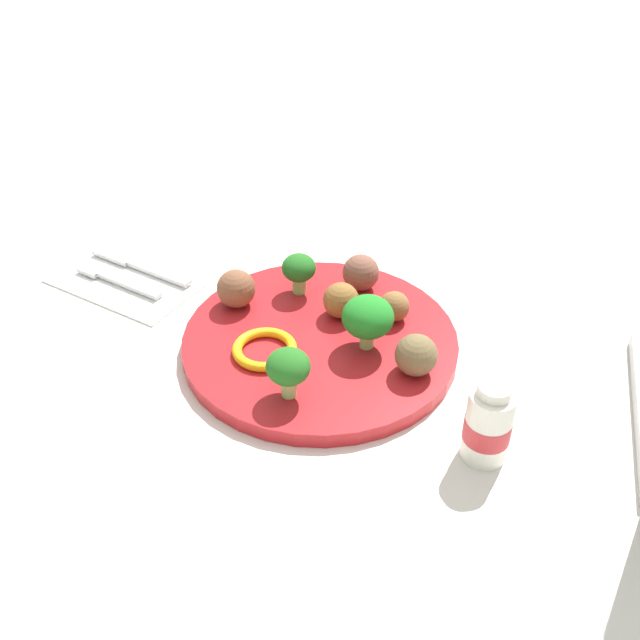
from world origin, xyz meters
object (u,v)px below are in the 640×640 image
at_px(plate, 320,342).
at_px(fork, 115,278).
at_px(broccoli_floret_mid_left, 288,368).
at_px(yogurt_bottle, 488,424).
at_px(meatball_back_left, 235,290).
at_px(napkin, 131,277).
at_px(broccoli_floret_front_left, 368,318).
at_px(meatball_mid_left, 343,301).
at_px(knife, 137,264).
at_px(meatball_center, 416,355).
at_px(pepper_ring_back_left, 265,349).
at_px(meatball_mid_right, 361,273).
at_px(meatball_near_rim, 394,306).
at_px(broccoli_floret_center, 299,269).

distance_m(plate, fork, 0.27).
relative_size(plate, broccoli_floret_mid_left, 5.59).
relative_size(plate, yogurt_bottle, 3.50).
height_order(plate, fork, plate).
height_order(meatball_back_left, napkin, meatball_back_left).
bearing_deg(broccoli_floret_front_left, yogurt_bottle, 157.62).
distance_m(meatball_mid_left, knife, 0.27).
bearing_deg(meatball_center, pepper_ring_back_left, 20.68).
bearing_deg(knife, meatball_center, 178.00).
xyz_separation_m(meatball_mid_right, knife, (0.26, 0.08, -0.03)).
bearing_deg(meatball_center, meatball_mid_left, -22.06).
bearing_deg(knife, yogurt_bottle, 172.06).
xyz_separation_m(pepper_ring_back_left, napkin, (0.22, -0.05, -0.02)).
distance_m(broccoli_floret_mid_left, fork, 0.30).
bearing_deg(plate, meatball_near_rim, -127.93).
bearing_deg(meatball_back_left, napkin, 0.91).
bearing_deg(meatball_mid_right, broccoli_floret_mid_left, 98.80).
bearing_deg(meatball_center, meatball_near_rim, -49.30).
relative_size(meatball_mid_left, pepper_ring_back_left, 0.59).
bearing_deg(meatball_near_rim, knife, 9.35).
bearing_deg(broccoli_floret_center, meatball_center, 161.61).
xyz_separation_m(pepper_ring_back_left, knife, (0.23, -0.06, -0.01)).
xyz_separation_m(broccoli_floret_center, meatball_back_left, (0.04, 0.06, -0.01)).
height_order(meatball_mid_right, napkin, meatball_mid_right).
height_order(pepper_ring_back_left, yogurt_bottle, yogurt_bottle).
bearing_deg(broccoli_floret_front_left, meatball_mid_right, -57.54).
relative_size(meatball_back_left, napkin, 0.24).
height_order(plate, meatball_mid_right, meatball_mid_right).
height_order(broccoli_floret_front_left, yogurt_bottle, yogurt_bottle).
xyz_separation_m(broccoli_floret_front_left, napkin, (0.30, 0.01, -0.05)).
distance_m(plate, broccoli_floret_front_left, 0.07).
xyz_separation_m(meatball_near_rim, meatball_mid_left, (0.05, 0.02, 0.00)).
bearing_deg(yogurt_bottle, napkin, -5.82).
xyz_separation_m(broccoli_floret_front_left, pepper_ring_back_left, (0.08, 0.06, -0.03)).
xyz_separation_m(pepper_ring_back_left, yogurt_bottle, (-0.23, -0.00, 0.02)).
bearing_deg(meatball_mid_left, meatball_back_left, 22.54).
xyz_separation_m(broccoli_floret_mid_left, pepper_ring_back_left, (0.05, -0.04, -0.03)).
bearing_deg(napkin, plate, -178.88).
height_order(broccoli_floret_front_left, broccoli_floret_mid_left, broccoli_floret_front_left).
height_order(plate, broccoli_floret_front_left, broccoli_floret_front_left).
bearing_deg(knife, fork, 89.50).
relative_size(broccoli_floret_mid_left, meatball_back_left, 1.21).
distance_m(meatball_back_left, knife, 0.16).
bearing_deg(fork, meatball_back_left, -172.72).
height_order(broccoli_floret_mid_left, meatball_back_left, broccoli_floret_mid_left).
bearing_deg(fork, broccoli_floret_mid_left, 166.85).
bearing_deg(broccoli_floret_mid_left, broccoli_floret_center, -60.35).
height_order(broccoli_floret_center, meatball_mid_right, broccoli_floret_center).
relative_size(broccoli_floret_front_left, napkin, 0.33).
distance_m(broccoli_floret_front_left, knife, 0.32).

